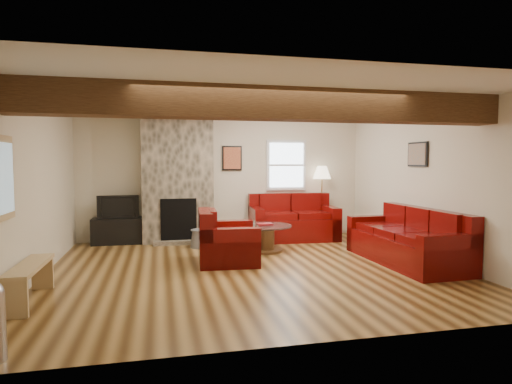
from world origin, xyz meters
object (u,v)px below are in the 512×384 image
(coffee_table, at_px, (265,238))
(loveseat, at_px, (293,217))
(armchair_red, at_px, (228,236))
(tv_cabinet, at_px, (119,231))
(sofa_three, at_px, (405,236))
(floor_lamp, at_px, (322,176))
(television, at_px, (118,207))

(coffee_table, bearing_deg, loveseat, 50.20)
(armchair_red, bearing_deg, coffee_table, -44.53)
(armchair_red, distance_m, tv_cabinet, 2.77)
(sofa_three, bearing_deg, floor_lamp, -173.87)
(loveseat, distance_m, tv_cabinet, 3.54)
(sofa_three, distance_m, floor_lamp, 2.88)
(armchair_red, distance_m, floor_lamp, 3.29)
(armchair_red, xyz_separation_m, floor_lamp, (2.41, 2.06, 0.88))
(sofa_three, bearing_deg, armchair_red, -104.86)
(sofa_three, distance_m, television, 5.37)
(armchair_red, bearing_deg, television, 46.38)
(tv_cabinet, bearing_deg, loveseat, -4.88)
(coffee_table, xyz_separation_m, tv_cabinet, (-2.65, 1.35, 0.02))
(sofa_three, distance_m, tv_cabinet, 5.37)
(coffee_table, bearing_deg, armchair_red, -138.51)
(sofa_three, height_order, coffee_table, sofa_three)
(coffee_table, xyz_separation_m, floor_lamp, (1.63, 1.37, 1.07))
(armchair_red, relative_size, coffee_table, 1.07)
(coffee_table, relative_size, television, 1.24)
(tv_cabinet, bearing_deg, floor_lamp, 0.27)
(loveseat, bearing_deg, coffee_table, -126.37)
(sofa_three, bearing_deg, television, -121.69)
(sofa_three, xyz_separation_m, loveseat, (-1.12, 2.40, 0.04))
(loveseat, distance_m, floor_lamp, 1.17)
(loveseat, relative_size, floor_lamp, 1.16)
(floor_lamp, bearing_deg, sofa_three, -82.38)
(coffee_table, bearing_deg, television, 153.05)
(loveseat, bearing_deg, floor_lamp, 26.37)
(armchair_red, height_order, floor_lamp, floor_lamp)
(loveseat, bearing_deg, armchair_red, -130.16)
(sofa_three, relative_size, floor_lamp, 1.47)
(sofa_three, xyz_separation_m, television, (-4.64, 2.70, 0.31))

